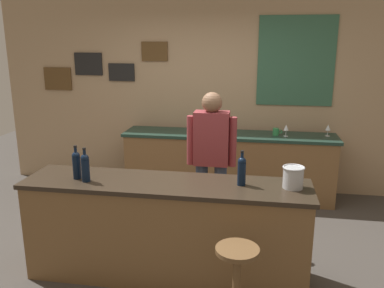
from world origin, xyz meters
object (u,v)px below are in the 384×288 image
(wine_bottle_c, at_px, (242,170))
(wine_bottle_a, at_px, (76,164))
(ice_bucket, at_px, (293,177))
(coffee_mug, at_px, (276,132))
(bartender, at_px, (211,157))
(wine_bottle_b, at_px, (85,167))
(bar_stool, at_px, (237,275))
(wine_glass_a, at_px, (286,128))
(wine_glass_b, at_px, (328,128))

(wine_bottle_c, bearing_deg, wine_bottle_a, -176.97)
(wine_bottle_c, distance_m, ice_bucket, 0.43)
(ice_bucket, distance_m, coffee_mug, 2.02)
(wine_bottle_a, xyz_separation_m, ice_bucket, (1.89, 0.08, -0.04))
(wine_bottle_c, bearing_deg, coffee_mug, 79.87)
(bartender, xyz_separation_m, wine_bottle_b, (-1.01, -0.87, 0.12))
(bar_stool, height_order, coffee_mug, coffee_mug)
(wine_bottle_a, xyz_separation_m, wine_glass_a, (1.95, 2.06, -0.05))
(bar_stool, relative_size, wine_glass_a, 4.39)
(wine_bottle_b, distance_m, ice_bucket, 1.79)
(wine_bottle_b, relative_size, wine_bottle_c, 1.00)
(wine_bottle_a, bearing_deg, wine_glass_b, 40.92)
(bartender, height_order, wine_glass_b, bartender)
(bartender, relative_size, wine_bottle_b, 5.29)
(bartender, relative_size, wine_glass_b, 10.45)
(bartender, xyz_separation_m, wine_bottle_a, (-1.12, -0.81, 0.12))
(wine_bottle_a, height_order, coffee_mug, wine_bottle_a)
(wine_bottle_a, bearing_deg, ice_bucket, 2.40)
(wine_glass_a, bearing_deg, bartender, -123.84)
(bartender, relative_size, wine_bottle_a, 5.29)
(wine_bottle_b, xyz_separation_m, wine_glass_b, (2.38, 2.22, -0.05))
(bar_stool, distance_m, coffee_mug, 2.74)
(ice_bucket, distance_m, wine_glass_b, 2.17)
(bartender, xyz_separation_m, ice_bucket, (0.78, -0.73, 0.08))
(bartender, relative_size, wine_bottle_c, 5.29)
(bar_stool, relative_size, wine_glass_b, 4.39)
(bar_stool, distance_m, wine_bottle_a, 1.69)
(bar_stool, bearing_deg, ice_bucket, 57.64)
(wine_bottle_c, height_order, ice_bucket, wine_bottle_c)
(bar_stool, bearing_deg, bartender, 104.51)
(wine_glass_b, bearing_deg, bartender, -135.63)
(wine_bottle_b, height_order, wine_glass_a, wine_bottle_b)
(wine_bottle_a, xyz_separation_m, wine_glass_b, (2.49, 2.16, -0.05))
(wine_bottle_c, bearing_deg, ice_bucket, 0.26)
(ice_bucket, bearing_deg, coffee_mug, 91.97)
(bartender, distance_m, bar_stool, 1.52)
(bartender, height_order, coffee_mug, bartender)
(bartender, relative_size, wine_glass_a, 10.45)
(bartender, bearing_deg, wine_bottle_b, -139.04)
(wine_glass_b, xyz_separation_m, coffee_mug, (-0.67, -0.06, -0.06))
(bartender, bearing_deg, wine_glass_b, 44.37)
(bartender, bearing_deg, wine_glass_a, 56.16)
(wine_bottle_a, relative_size, wine_glass_b, 1.97)
(wine_bottle_a, relative_size, wine_bottle_b, 1.00)
(wine_bottle_c, relative_size, wine_glass_b, 1.97)
(wine_bottle_b, bearing_deg, bartender, 40.96)
(bar_stool, xyz_separation_m, wine_bottle_b, (-1.37, 0.52, 0.60))
(bar_stool, height_order, wine_glass_b, wine_glass_b)
(wine_glass_b, bearing_deg, ice_bucket, -106.04)
(bar_stool, distance_m, wine_bottle_c, 0.89)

